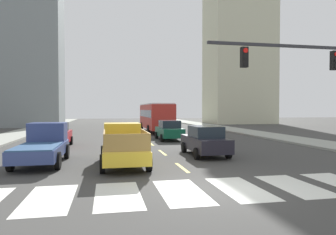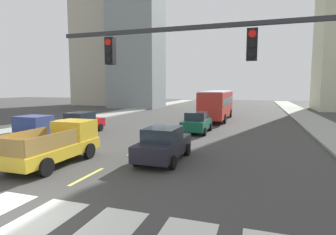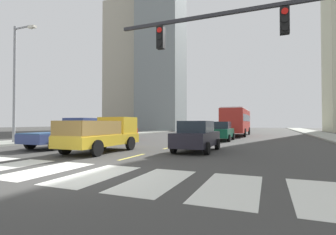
% 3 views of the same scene
% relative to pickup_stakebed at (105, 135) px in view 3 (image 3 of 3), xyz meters
% --- Properties ---
extents(ground_plane, '(160.00, 160.00, 0.00)m').
position_rel_pickup_stakebed_xyz_m(ground_plane, '(2.60, -5.45, -0.94)').
color(ground_plane, '#3D3D3A').
extents(sidewalk_left, '(3.55, 110.00, 0.15)m').
position_rel_pickup_stakebed_xyz_m(sidewalk_left, '(-9.90, 12.55, -0.86)').
color(sidewalk_left, gray).
rests_on(sidewalk_left, ground).
extents(crosswalk_stripe_3, '(1.42, 3.26, 0.01)m').
position_rel_pickup_stakebed_xyz_m(crosswalk_stripe_3, '(-0.47, -5.45, -0.93)').
color(crosswalk_stripe_3, silver).
rests_on(crosswalk_stripe_3, ground).
extents(crosswalk_stripe_4, '(1.42, 3.26, 0.01)m').
position_rel_pickup_stakebed_xyz_m(crosswalk_stripe_4, '(1.58, -5.45, -0.93)').
color(crosswalk_stripe_4, silver).
rests_on(crosswalk_stripe_4, ground).
extents(crosswalk_stripe_5, '(1.42, 3.26, 0.01)m').
position_rel_pickup_stakebed_xyz_m(crosswalk_stripe_5, '(3.62, -5.45, -0.93)').
color(crosswalk_stripe_5, silver).
rests_on(crosswalk_stripe_5, ground).
extents(crosswalk_stripe_6, '(1.42, 3.26, 0.01)m').
position_rel_pickup_stakebed_xyz_m(crosswalk_stripe_6, '(5.67, -5.45, -0.93)').
color(crosswalk_stripe_6, silver).
rests_on(crosswalk_stripe_6, ground).
extents(crosswalk_stripe_7, '(1.42, 3.26, 0.01)m').
position_rel_pickup_stakebed_xyz_m(crosswalk_stripe_7, '(7.71, -5.45, -0.93)').
color(crosswalk_stripe_7, silver).
rests_on(crosswalk_stripe_7, ground).
extents(crosswalk_stripe_8, '(1.42, 3.26, 0.01)m').
position_rel_pickup_stakebed_xyz_m(crosswalk_stripe_8, '(9.76, -5.45, -0.93)').
color(crosswalk_stripe_8, silver).
rests_on(crosswalk_stripe_8, ground).
extents(lane_dash_0, '(0.16, 2.40, 0.01)m').
position_rel_pickup_stakebed_xyz_m(lane_dash_0, '(2.60, -1.45, -0.93)').
color(lane_dash_0, '#DECE4D').
rests_on(lane_dash_0, ground).
extents(lane_dash_1, '(0.16, 2.40, 0.01)m').
position_rel_pickup_stakebed_xyz_m(lane_dash_1, '(2.60, 3.55, -0.93)').
color(lane_dash_1, '#DECE4D').
rests_on(lane_dash_1, ground).
extents(lane_dash_2, '(0.16, 2.40, 0.01)m').
position_rel_pickup_stakebed_xyz_m(lane_dash_2, '(2.60, 8.55, -0.93)').
color(lane_dash_2, '#DECE4D').
rests_on(lane_dash_2, ground).
extents(lane_dash_3, '(0.16, 2.40, 0.01)m').
position_rel_pickup_stakebed_xyz_m(lane_dash_3, '(2.60, 13.55, -0.93)').
color(lane_dash_3, '#DECE4D').
rests_on(lane_dash_3, ground).
extents(lane_dash_4, '(0.16, 2.40, 0.01)m').
position_rel_pickup_stakebed_xyz_m(lane_dash_4, '(2.60, 18.55, -0.93)').
color(lane_dash_4, '#DECE4D').
rests_on(lane_dash_4, ground).
extents(lane_dash_5, '(0.16, 2.40, 0.01)m').
position_rel_pickup_stakebed_xyz_m(lane_dash_5, '(2.60, 23.55, -0.93)').
color(lane_dash_5, '#DECE4D').
rests_on(lane_dash_5, ground).
extents(lane_dash_6, '(0.16, 2.40, 0.01)m').
position_rel_pickup_stakebed_xyz_m(lane_dash_6, '(2.60, 28.55, -0.93)').
color(lane_dash_6, '#DECE4D').
rests_on(lane_dash_6, ground).
extents(lane_dash_7, '(0.16, 2.40, 0.01)m').
position_rel_pickup_stakebed_xyz_m(lane_dash_7, '(2.60, 33.55, -0.93)').
color(lane_dash_7, '#DECE4D').
rests_on(lane_dash_7, ground).
extents(pickup_stakebed, '(2.18, 5.20, 1.96)m').
position_rel_pickup_stakebed_xyz_m(pickup_stakebed, '(0.00, 0.00, 0.00)').
color(pickup_stakebed, gold).
rests_on(pickup_stakebed, ground).
extents(pickup_dark, '(2.18, 5.20, 1.96)m').
position_rel_pickup_stakebed_xyz_m(pickup_dark, '(-3.91, 1.26, -0.02)').
color(pickup_dark, navy).
rests_on(pickup_dark, ground).
extents(city_bus, '(2.72, 10.80, 3.32)m').
position_rel_pickup_stakebed_xyz_m(city_bus, '(4.88, 20.48, 1.02)').
color(city_bus, '#B52B23').
rests_on(city_bus, ground).
extents(sedan_near_right, '(2.02, 4.40, 1.72)m').
position_rel_pickup_stakebed_xyz_m(sedan_near_right, '(4.82, 1.94, -0.08)').
color(sedan_near_right, black).
rests_on(sedan_near_right, ground).
extents(sedan_far, '(2.02, 4.40, 1.72)m').
position_rel_pickup_stakebed_xyz_m(sedan_far, '(-4.34, 7.83, -0.08)').
color(sedan_far, red).
rests_on(sedan_far, ground).
extents(sedan_mid, '(2.02, 4.40, 1.72)m').
position_rel_pickup_stakebed_xyz_m(sedan_mid, '(4.58, 11.09, -0.08)').
color(sedan_mid, '#0F4E35').
rests_on(sedan_mid, ground).
extents(traffic_signal_gantry, '(10.80, 0.27, 6.00)m').
position_rel_pickup_stakebed_xyz_m(traffic_signal_gantry, '(10.36, -3.18, 3.33)').
color(traffic_signal_gantry, '#2D2D33').
rests_on(traffic_signal_gantry, ground).
extents(streetlight_left, '(2.20, 0.28, 9.00)m').
position_rel_pickup_stakebed_xyz_m(streetlight_left, '(-9.20, 1.41, 4.03)').
color(streetlight_left, gray).
rests_on(streetlight_left, ground).
extents(block_mid_right, '(11.93, 7.71, 30.97)m').
position_rel_pickup_stakebed_xyz_m(block_mid_right, '(-22.29, 41.41, 14.55)').
color(block_mid_right, '#B4AD98').
rests_on(block_mid_right, ground).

